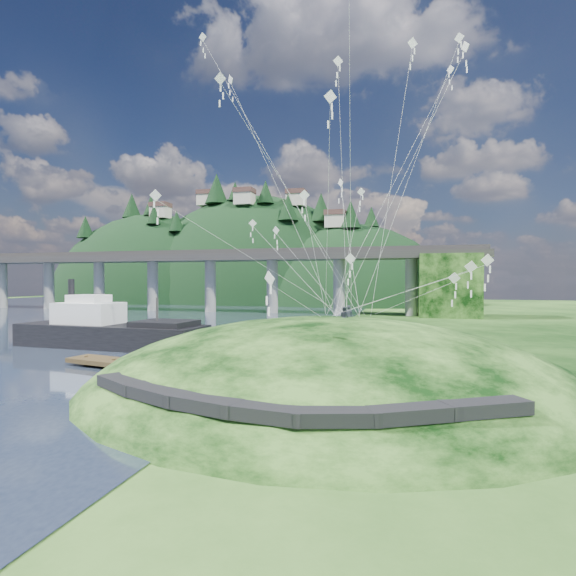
# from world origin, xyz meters

# --- Properties ---
(ground) EXTENTS (320.00, 320.00, 0.00)m
(ground) POSITION_xyz_m (0.00, 0.00, 0.00)
(ground) COLOR black
(ground) RESTS_ON ground
(grass_hill) EXTENTS (36.00, 32.00, 13.00)m
(grass_hill) POSITION_xyz_m (8.00, 2.00, -1.50)
(grass_hill) COLOR black
(grass_hill) RESTS_ON ground
(footpath) EXTENTS (22.29, 5.84, 0.83)m
(footpath) POSITION_xyz_m (7.46, -9.74, 2.08)
(footpath) COLOR black
(footpath) RESTS_ON ground
(bridge) EXTENTS (160.00, 11.00, 15.00)m
(bridge) POSITION_xyz_m (-26.46, 70.07, 9.70)
(bridge) COLOR #2D2B2B
(bridge) RESTS_ON ground
(far_ridge) EXTENTS (153.00, 70.00, 94.50)m
(far_ridge) POSITION_xyz_m (-43.58, 122.17, -7.44)
(far_ridge) COLOR black
(far_ridge) RESTS_ON ground
(work_barge) EXTENTS (22.50, 7.21, 7.77)m
(work_barge) POSITION_xyz_m (-19.49, 14.84, 1.95)
(work_barge) COLOR black
(work_barge) RESTS_ON ground
(wooden_dock) EXTENTS (16.14, 5.52, 1.14)m
(wooden_dock) POSITION_xyz_m (-7.97, 3.88, 0.50)
(wooden_dock) COLOR #392A17
(wooden_dock) RESTS_ON ground
(kite_flyers) EXTENTS (0.92, 1.91, 1.69)m
(kite_flyers) POSITION_xyz_m (9.06, 3.43, 5.74)
(kite_flyers) COLOR #272A34
(kite_flyers) RESTS_ON ground
(kite_swarm) EXTENTS (20.79, 17.65, 21.54)m
(kite_swarm) POSITION_xyz_m (8.93, 2.99, 17.06)
(kite_swarm) COLOR white
(kite_swarm) RESTS_ON ground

